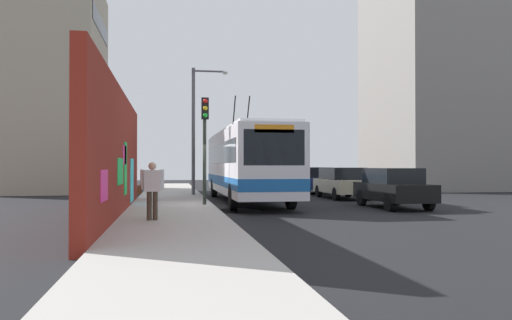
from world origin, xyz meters
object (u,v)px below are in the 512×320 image
Objects in this scene: city_bus at (246,162)px; pedestrian_near_wall at (152,186)px; parked_car_navy at (314,179)px; parked_car_black at (393,187)px; parked_car_champagne at (342,182)px; street_lamp at (197,122)px; parked_car_red at (290,177)px; traffic_light at (205,132)px.

city_bus is 7.80× the size of pedestrian_near_wall.
pedestrian_near_wall reaches higher than parked_car_navy.
pedestrian_near_wall is (-4.41, 9.21, 0.26)m from parked_car_black.
street_lamp is at bearing 73.01° from parked_car_champagne.
city_bus is at bearing -151.91° from street_lamp.
parked_car_black is 0.90× the size of parked_car_red.
street_lamp is (3.81, 2.03, 2.17)m from city_bus.
pedestrian_near_wall is at bearing 161.08° from traffic_light.
city_bus reaches higher than parked_car_navy.
street_lamp is (12.54, -1.98, 2.91)m from pedestrian_near_wall.
street_lamp is (-9.06, 7.23, 3.17)m from parked_car_red.
parked_car_black is at bearing 180.00° from parked_car_navy.
street_lamp reaches higher than city_bus.
street_lamp is at bearing -8.96° from pedestrian_near_wall.
city_bus is 4.84m from street_lamp.
traffic_light is at bearing 82.15° from parked_car_black.
pedestrian_near_wall is at bearing 171.04° from street_lamp.
city_bus is 5.53m from parked_car_champagne.
city_bus is 4.10m from traffic_light.
parked_car_black is 17.18m from parked_car_red.
street_lamp is (8.12, 7.23, 3.18)m from parked_car_black.
parked_car_champagne is at bearing -72.88° from city_bus.
city_bus is at bearing -33.09° from traffic_light.
city_bus is 2.70× the size of parked_car_navy.
street_lamp is (2.21, 7.23, 3.17)m from parked_car_champagne.
parked_car_black is 1.00× the size of traffic_light.
parked_car_red is 12.02m from street_lamp.
parked_car_black is at bearing -129.67° from city_bus.
parked_car_navy is 18.06m from pedestrian_near_wall.
city_bus is at bearing 50.33° from parked_car_black.
parked_car_champagne is at bearing -41.73° from pedestrian_near_wall.
city_bus is at bearing -24.68° from pedestrian_near_wall.
parked_car_champagne is 13.84m from pedestrian_near_wall.
parked_car_champagne is at bearing -56.30° from traffic_light.
street_lamp is at bearing 41.68° from parked_car_black.
parked_car_navy is at bearing -30.66° from pedestrian_near_wall.
parked_car_champagne and parked_car_red have the same top height.
traffic_light is (-16.17, 7.35, 2.14)m from parked_car_red.
parked_car_champagne is 1.03× the size of traffic_light.
pedestrian_near_wall is at bearing 156.90° from parked_car_red.
street_lamp is at bearing -0.93° from traffic_light.
street_lamp is at bearing 141.38° from parked_car_red.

